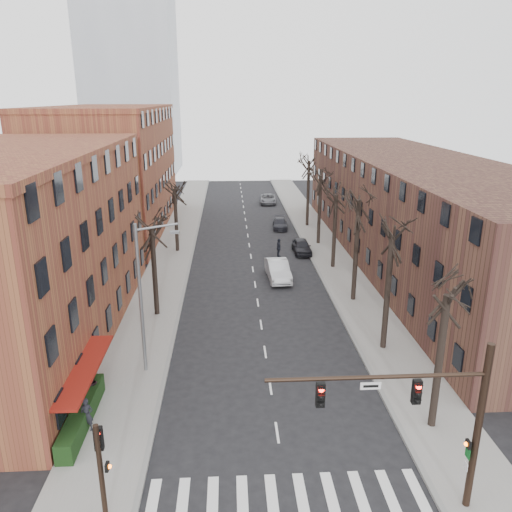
{
  "coord_description": "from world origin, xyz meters",
  "views": [
    {
      "loc": [
        -2.14,
        -16.27,
        15.48
      ],
      "look_at": [
        -0.16,
        19.58,
        4.0
      ],
      "focal_mm": 35.0,
      "sensor_mm": 36.0,
      "label": 1
    }
  ],
  "objects": [
    {
      "name": "awning_left",
      "position": [
        -9.4,
        6.0,
        0.0
      ],
      "size": [
        1.2,
        7.0,
        0.15
      ],
      "primitive_type": "cube",
      "color": "maroon",
      "rests_on": "ground"
    },
    {
      "name": "tree_right_e",
      "position": [
        7.6,
        36.0,
        0.0
      ],
      "size": [
        5.2,
        5.2,
        10.8
      ],
      "primitive_type": null,
      "color": "black",
      "rests_on": "ground"
    },
    {
      "name": "tree_left_a",
      "position": [
        -7.6,
        18.0,
        0.0
      ],
      "size": [
        5.2,
        5.2,
        9.5
      ],
      "primitive_type": null,
      "color": "black",
      "rests_on": "ground"
    },
    {
      "name": "tree_left_b",
      "position": [
        -7.6,
        34.0,
        0.0
      ],
      "size": [
        5.2,
        5.2,
        9.5
      ],
      "primitive_type": null,
      "color": "black",
      "rests_on": "ground"
    },
    {
      "name": "signal_pole_left",
      "position": [
        -6.99,
        -0.95,
        2.61
      ],
      "size": [
        0.47,
        0.44,
        4.4
      ],
      "color": "black",
      "rests_on": "ground"
    },
    {
      "name": "building_left_near",
      "position": [
        -16.0,
        15.0,
        6.0
      ],
      "size": [
        12.0,
        26.0,
        12.0
      ],
      "primitive_type": "cube",
      "color": "brown",
      "rests_on": "ground"
    },
    {
      "name": "tree_right_b",
      "position": [
        7.6,
        12.0,
        0.0
      ],
      "size": [
        5.2,
        5.2,
        10.8
      ],
      "primitive_type": null,
      "color": "black",
      "rests_on": "ground"
    },
    {
      "name": "parked_car_near",
      "position": [
        5.3,
        32.82,
        0.73
      ],
      "size": [
        1.78,
        4.31,
        1.46
      ],
      "primitive_type": "imported",
      "rotation": [
        0.0,
        0.0,
        0.01
      ],
      "color": "black",
      "rests_on": "ground"
    },
    {
      "name": "pedestrian_crossing",
      "position": [
        2.8,
        31.57,
        0.97
      ],
      "size": [
        0.65,
        1.2,
        1.94
      ],
      "primitive_type": "imported",
      "rotation": [
        0.0,
        0.0,
        1.73
      ],
      "color": "black",
      "rests_on": "ground"
    },
    {
      "name": "pedestrian_a",
      "position": [
        -9.1,
        4.52,
        0.99
      ],
      "size": [
        0.62,
        0.42,
        1.68
      ],
      "primitive_type": "imported",
      "rotation": [
        0.0,
        0.0,
        -0.03
      ],
      "color": "black",
      "rests_on": "sidewalk_left"
    },
    {
      "name": "office_tower",
      "position": [
        -22.0,
        95.0,
        30.0
      ],
      "size": [
        18.0,
        18.0,
        60.0
      ],
      "primitive_type": "cube",
      "color": "#B2B7BF",
      "rests_on": "ground"
    },
    {
      "name": "tree_right_a",
      "position": [
        7.6,
        4.0,
        0.0
      ],
      "size": [
        5.2,
        5.2,
        10.0
      ],
      "primitive_type": null,
      "color": "black",
      "rests_on": "ground"
    },
    {
      "name": "pedestrian_b",
      "position": [
        -9.48,
        7.0,
        0.9
      ],
      "size": [
        0.88,
        0.78,
        1.5
      ],
      "primitive_type": "imported",
      "rotation": [
        0.0,
        0.0,
        3.48
      ],
      "color": "black",
      "rests_on": "sidewalk_left"
    },
    {
      "name": "streetlight",
      "position": [
        -7.03,
        10.0,
        5.01
      ],
      "size": [
        2.45,
        0.22,
        9.03
      ],
      "color": "slate",
      "rests_on": "ground"
    },
    {
      "name": "sidewalk_left",
      "position": [
        -8.0,
        35.0,
        0.07
      ],
      "size": [
        4.0,
        90.0,
        0.15
      ],
      "primitive_type": "cube",
      "color": "gray",
      "rests_on": "ground"
    },
    {
      "name": "building_right",
      "position": [
        16.0,
        30.0,
        5.0
      ],
      "size": [
        12.0,
        50.0,
        10.0
      ],
      "primitive_type": "cube",
      "color": "#523426",
      "rests_on": "ground"
    },
    {
      "name": "parked_car_mid",
      "position": [
        4.08,
        43.06,
        0.62
      ],
      "size": [
        2.01,
        4.36,
        1.23
      ],
      "primitive_type": "imported",
      "rotation": [
        0.0,
        0.0,
        -0.07
      ],
      "color": "black",
      "rests_on": "ground"
    },
    {
      "name": "signal_mast_arm",
      "position": [
        5.45,
        -1.0,
        4.4
      ],
      "size": [
        8.14,
        0.3,
        7.2
      ],
      "color": "black",
      "rests_on": "ground"
    },
    {
      "name": "parked_car_far",
      "position": [
        3.8,
        58.21,
        0.69
      ],
      "size": [
        2.63,
        5.14,
        1.39
      ],
      "primitive_type": "imported",
      "rotation": [
        0.0,
        0.0,
        -0.07
      ],
      "color": "#57595F",
      "rests_on": "ground"
    },
    {
      "name": "tree_right_c",
      "position": [
        7.6,
        20.0,
        0.0
      ],
      "size": [
        5.2,
        5.2,
        11.6
      ],
      "primitive_type": null,
      "color": "black",
      "rests_on": "ground"
    },
    {
      "name": "building_left_far",
      "position": [
        -16.0,
        44.0,
        7.0
      ],
      "size": [
        12.0,
        28.0,
        14.0
      ],
      "primitive_type": "cube",
      "color": "brown",
      "rests_on": "ground"
    },
    {
      "name": "sidewalk_right",
      "position": [
        8.0,
        35.0,
        0.07
      ],
      "size": [
        4.0,
        90.0,
        0.15
      ],
      "primitive_type": "cube",
      "color": "gray",
      "rests_on": "ground"
    },
    {
      "name": "ground",
      "position": [
        0.0,
        0.0,
        0.0
      ],
      "size": [
        160.0,
        160.0,
        0.0
      ],
      "primitive_type": "plane",
      "color": "black",
      "rests_on": "ground"
    },
    {
      "name": "tree_right_d",
      "position": [
        7.6,
        28.0,
        0.0
      ],
      "size": [
        5.2,
        5.2,
        10.0
      ],
      "primitive_type": null,
      "color": "black",
      "rests_on": "ground"
    },
    {
      "name": "tree_right_f",
      "position": [
        7.6,
        44.0,
        0.0
      ],
      "size": [
        5.2,
        5.2,
        11.6
      ],
      "primitive_type": null,
      "color": "black",
      "rests_on": "ground"
    },
    {
      "name": "hedge",
      "position": [
        -9.5,
        5.0,
        0.65
      ],
      "size": [
        0.8,
        6.0,
        1.0
      ],
      "primitive_type": "cube",
      "color": "#1B3512",
      "rests_on": "sidewalk_left"
    },
    {
      "name": "silver_sedan",
      "position": [
        2.1,
        25.24,
        0.85
      ],
      "size": [
        2.1,
        5.25,
        1.7
      ],
      "primitive_type": "imported",
      "rotation": [
        0.0,
        0.0,
        0.06
      ],
      "color": "#B0B3B8",
      "rests_on": "ground"
    }
  ]
}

